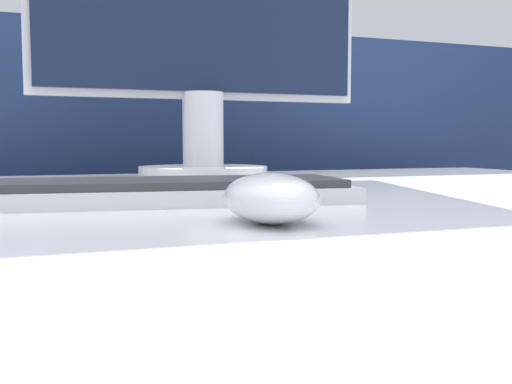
# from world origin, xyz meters

# --- Properties ---
(partition_panel) EXTENTS (5.00, 0.03, 1.05)m
(partition_panel) POSITION_xyz_m (0.00, 0.68, 0.52)
(partition_panel) COLOR navy
(partition_panel) RESTS_ON ground_plane
(computer_mouse_near) EXTENTS (0.08, 0.11, 0.04)m
(computer_mouse_near) POSITION_xyz_m (0.06, -0.20, 0.75)
(computer_mouse_near) COLOR white
(computer_mouse_near) RESTS_ON desk
(keyboard) EXTENTS (0.44, 0.19, 0.02)m
(keyboard) POSITION_xyz_m (-0.01, -0.02, 0.74)
(keyboard) COLOR silver
(keyboard) RESTS_ON desk
(monitor) EXTENTS (0.56, 0.22, 0.52)m
(monitor) POSITION_xyz_m (0.16, 0.36, 1.01)
(monitor) COLOR silver
(monitor) RESTS_ON desk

